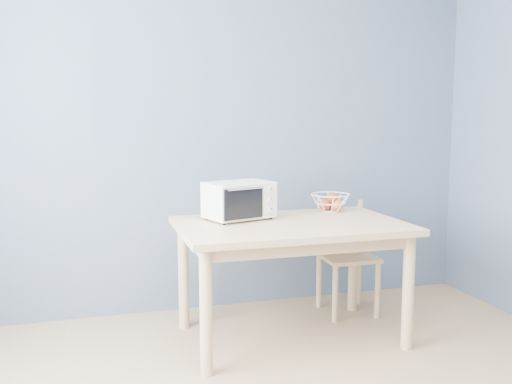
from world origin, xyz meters
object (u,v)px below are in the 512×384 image
object	(u,v)px
toaster_oven	(237,200)
dining_chair	(346,258)
fruit_basket	(330,202)
dining_table	(291,238)

from	to	relation	value
toaster_oven	dining_chair	world-z (taller)	toaster_oven
toaster_oven	fruit_basket	distance (m)	0.71
dining_table	fruit_basket	distance (m)	0.53
dining_table	fruit_basket	size ratio (longest dim) A/B	4.22
toaster_oven	dining_table	bearing A→B (deg)	-50.48
toaster_oven	dining_chair	distance (m)	1.00
toaster_oven	dining_chair	bearing A→B (deg)	-6.15
dining_table	toaster_oven	xyz separation A→B (m)	(-0.30, 0.19, 0.23)
dining_chair	dining_table	bearing A→B (deg)	-144.35
toaster_oven	fruit_basket	world-z (taller)	toaster_oven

